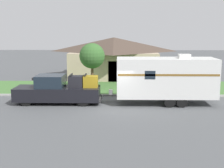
{
  "coord_description": "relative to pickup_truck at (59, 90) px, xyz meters",
  "views": [
    {
      "loc": [
        0.26,
        -20.21,
        5.17
      ],
      "look_at": [
        -0.17,
        1.36,
        1.4
      ],
      "focal_mm": 50.0,
      "sensor_mm": 36.0,
      "label": 1
    }
  ],
  "objects": [
    {
      "name": "house_across_street",
      "position": [
        3.72,
        13.01,
        1.31
      ],
      "size": [
        9.94,
        8.43,
        4.34
      ],
      "color": "tan",
      "rests_on": "ground_plane"
    },
    {
      "name": "ground_plane",
      "position": [
        3.96,
        -1.36,
        -0.93
      ],
      "size": [
        120.0,
        120.0,
        0.0
      ],
      "primitive_type": "plane",
      "color": "#515456"
    },
    {
      "name": "lawn_strip",
      "position": [
        3.96,
        6.04,
        -0.92
      ],
      "size": [
        80.0,
        7.0,
        0.03
      ],
      "color": "#477538",
      "rests_on": "ground_plane"
    },
    {
      "name": "travel_trailer",
      "position": [
        7.56,
        -0.0,
        0.94
      ],
      "size": [
        7.82,
        2.45,
        3.51
      ],
      "color": "black",
      "rests_on": "ground_plane"
    },
    {
      "name": "mailbox",
      "position": [
        -2.57,
        3.4,
        0.08
      ],
      "size": [
        0.48,
        0.2,
        1.31
      ],
      "color": "brown",
      "rests_on": "ground_plane"
    },
    {
      "name": "curb_strip",
      "position": [
        3.96,
        2.39,
        -0.86
      ],
      "size": [
        80.0,
        0.3,
        0.14
      ],
      "color": "#999993",
      "rests_on": "ground_plane"
    },
    {
      "name": "tree_in_yard",
      "position": [
        1.97,
        5.15,
        2.0
      ],
      "size": [
        2.19,
        2.19,
        4.05
      ],
      "color": "brown",
      "rests_on": "ground_plane"
    },
    {
      "name": "pickup_truck",
      "position": [
        0.0,
        0.0,
        0.0
      ],
      "size": [
        6.08,
        2.04,
        2.09
      ],
      "color": "black",
      "rests_on": "ground_plane"
    }
  ]
}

